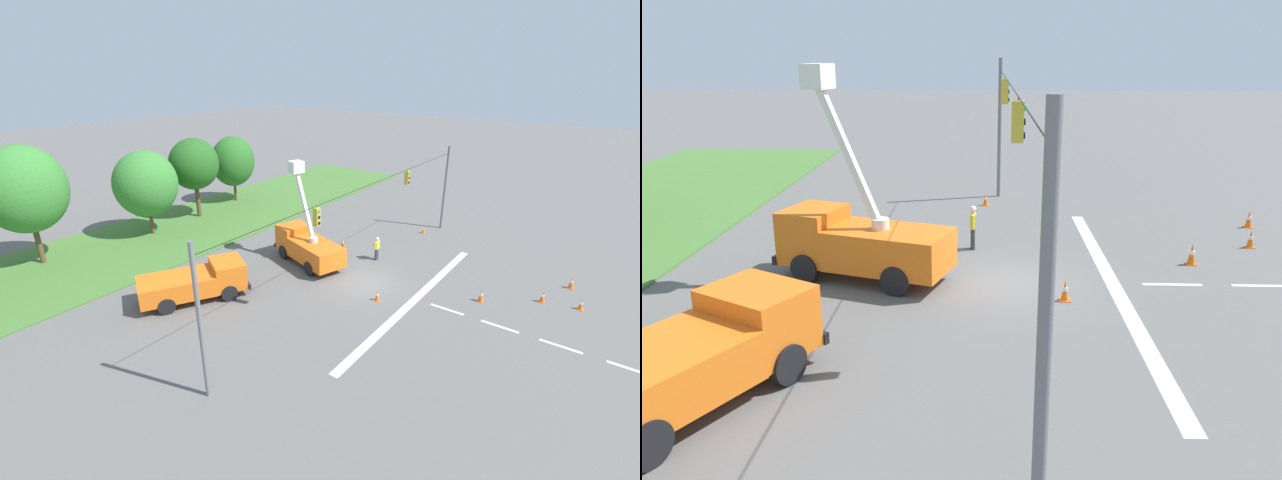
{
  "view_description": "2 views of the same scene",
  "coord_description": "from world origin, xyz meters",
  "views": [
    {
      "loc": [
        -21.88,
        -12.63,
        13.18
      ],
      "look_at": [
        0.1,
        3.72,
        2.1
      ],
      "focal_mm": 24.0,
      "sensor_mm": 36.0,
      "label": 1
    },
    {
      "loc": [
        -19.97,
        0.76,
        7.68
      ],
      "look_at": [
        -1.73,
        1.43,
        2.04
      ],
      "focal_mm": 35.0,
      "sensor_mm": 36.0,
      "label": 2
    }
  ],
  "objects": [
    {
      "name": "signal_gantry",
      "position": [
        0.02,
        -0.0,
        4.25
      ],
      "size": [
        26.2,
        0.33,
        7.2
      ],
      "color": "slate",
      "rests_on": "ground"
    },
    {
      "name": "road_worker",
      "position": [
        3.68,
        1.2,
        1.0
      ],
      "size": [
        0.65,
        0.26,
        1.77
      ],
      "color": "#383842",
      "rests_on": "ground"
    },
    {
      "name": "traffic_cone_mid_right",
      "position": [
        -1.53,
        -1.82,
        0.33
      ],
      "size": [
        0.36,
        0.36,
        0.68
      ],
      "color": "orange",
      "rests_on": "ground"
    },
    {
      "name": "traffic_cone_foreground_left",
      "position": [
        7.25,
        -11.04,
        0.38
      ],
      "size": [
        0.36,
        0.36,
        0.77
      ],
      "color": "orange",
      "rests_on": "ground"
    },
    {
      "name": "ground_plane",
      "position": [
        0.0,
        0.0,
        0.0
      ],
      "size": [
        200.0,
        200.0,
        0.0
      ],
      "primitive_type": "plane",
      "color": "#605E5B"
    },
    {
      "name": "utility_truck_bucket_lift",
      "position": [
        0.28,
        5.01,
        1.41
      ],
      "size": [
        4.01,
        6.4,
        7.19
      ],
      "color": "orange",
      "rests_on": "ground"
    },
    {
      "name": "traffic_cone_near_bucket",
      "position": [
        10.88,
        0.7,
        0.3
      ],
      "size": [
        0.36,
        0.36,
        0.63
      ],
      "color": "orange",
      "rests_on": "ground"
    },
    {
      "name": "traffic_cone_lane_edge_b",
      "position": [
        2.11,
        -6.91,
        0.4
      ],
      "size": [
        0.36,
        0.36,
        0.81
      ],
      "color": "orange",
      "rests_on": "ground"
    },
    {
      "name": "traffic_cone_foreground_right",
      "position": [
        4.27,
        -9.92,
        0.35
      ],
      "size": [
        0.36,
        0.36,
        0.72
      ],
      "color": "orange",
      "rests_on": "ground"
    },
    {
      "name": "traffic_cone_lane_edge_a",
      "position": [
        4.28,
        4.58,
        0.31
      ],
      "size": [
        0.36,
        0.36,
        0.64
      ],
      "color": "orange",
      "rests_on": "ground"
    },
    {
      "name": "utility_truck_support_near",
      "position": [
        -7.82,
        7.19,
        1.13
      ],
      "size": [
        6.79,
        5.23,
        2.13
      ],
      "color": "orange",
      "rests_on": "ground"
    },
    {
      "name": "lane_markings",
      "position": [
        0.0,
        -5.12,
        0.0
      ],
      "size": [
        17.6,
        15.25,
        0.01
      ],
      "color": "silver",
      "rests_on": "ground"
    }
  ]
}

